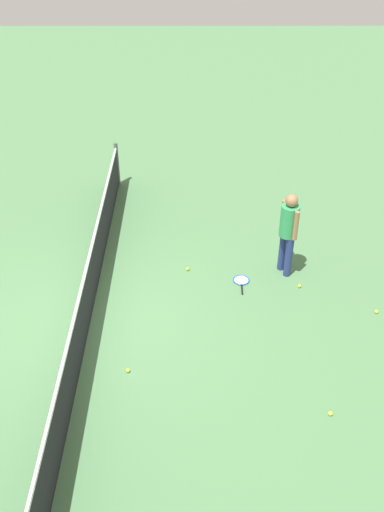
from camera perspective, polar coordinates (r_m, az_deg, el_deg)
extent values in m
plane|color=#4C7A4C|center=(10.12, -10.16, -6.58)|extent=(40.00, 40.00, 0.00)
cylinder|color=#4C4C51|center=(13.93, -7.46, 9.06)|extent=(0.09, 0.09, 1.07)
cube|color=black|center=(9.82, -10.43, -4.61)|extent=(10.00, 0.02, 0.91)
cube|color=white|center=(9.52, -10.74, -2.39)|extent=(10.00, 0.04, 0.06)
cylinder|color=navy|center=(10.91, 9.59, -0.08)|extent=(0.18, 0.18, 0.85)
cylinder|color=navy|center=(11.06, 8.99, 0.53)|extent=(0.18, 0.18, 0.85)
cylinder|color=#339959|center=(10.58, 9.66, 3.47)|extent=(0.45, 0.45, 0.62)
cylinder|color=#9E704C|center=(10.42, 10.30, 2.98)|extent=(0.12, 0.12, 0.58)
cylinder|color=#9E704C|center=(10.72, 9.07, 4.12)|extent=(0.12, 0.12, 0.58)
sphere|color=#9E704C|center=(10.36, 9.89, 5.46)|extent=(0.30, 0.30, 0.23)
torus|color=blue|center=(10.90, 4.92, -2.41)|extent=(0.32, 0.32, 0.02)
cylinder|color=silver|center=(10.90, 4.92, -2.41)|extent=(0.27, 0.27, 0.00)
cylinder|color=black|center=(10.67, 5.00, -3.33)|extent=(0.28, 0.04, 0.03)
sphere|color=#C6E033|center=(8.82, 13.60, -14.99)|extent=(0.07, 0.07, 0.07)
sphere|color=#C6E033|center=(9.19, -6.40, -11.26)|extent=(0.07, 0.07, 0.07)
sphere|color=#C6E033|center=(10.64, 17.88, -5.29)|extent=(0.07, 0.07, 0.07)
sphere|color=#C6E033|center=(10.87, 10.64, -2.95)|extent=(0.07, 0.07, 0.07)
sphere|color=#C6E033|center=(11.10, -0.45, -1.30)|extent=(0.07, 0.07, 0.07)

